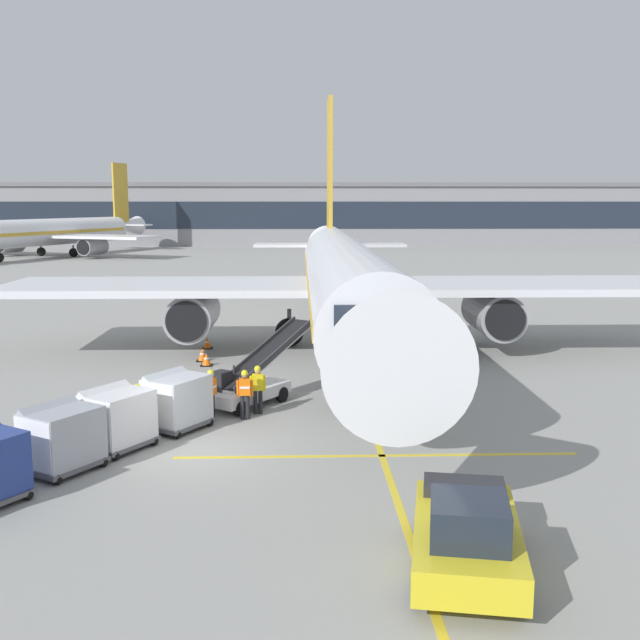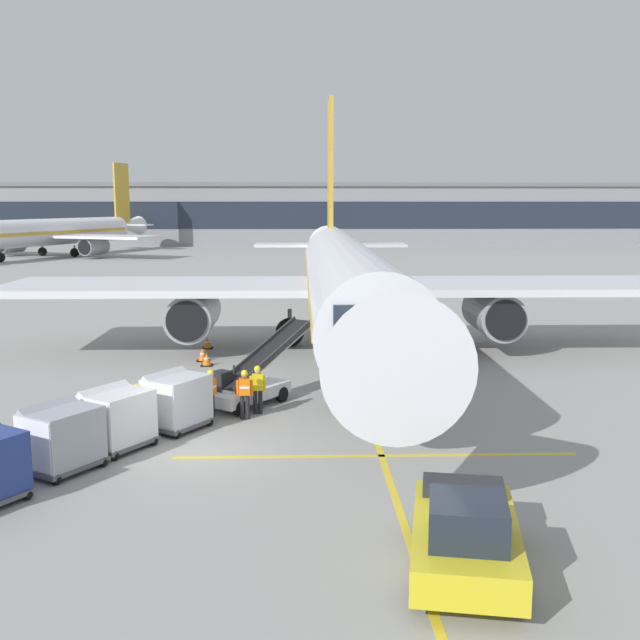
{
  "view_description": "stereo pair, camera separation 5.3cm",
  "coord_description": "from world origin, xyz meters",
  "px_view_note": "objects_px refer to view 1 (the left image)",
  "views": [
    {
      "loc": [
        3.2,
        -21.4,
        7.41
      ],
      "look_at": [
        4.06,
        6.07,
        3.07
      ],
      "focal_mm": 41.74,
      "sensor_mm": 36.0,
      "label": 1
    },
    {
      "loc": [
        3.26,
        -21.41,
        7.41
      ],
      "look_at": [
        4.06,
        6.07,
        3.07
      ],
      "focal_mm": 41.74,
      "sensor_mm": 36.0,
      "label": 2
    }
  ],
  "objects_px": {
    "safety_cone_engine_keepout": "(202,355)",
    "distant_airplane": "(52,232)",
    "baggage_cart_lead": "(176,400)",
    "ground_crew_wingwalker": "(258,386)",
    "baggage_cart_third": "(61,436)",
    "parked_airplane": "(343,277)",
    "safety_cone_wingtip": "(207,343)",
    "baggage_cart_second": "(116,417)",
    "ground_crew_marshaller": "(245,391)",
    "ground_crew_by_carts": "(211,391)",
    "safety_cone_nose_mark": "(206,360)",
    "ground_crew_by_loader": "(138,407)",
    "pushback_tug": "(467,534)",
    "belt_loader": "(250,382)"
  },
  "relations": [
    {
      "from": "ground_crew_wingwalker",
      "to": "distant_airplane",
      "type": "relative_size",
      "value": 0.04
    },
    {
      "from": "belt_loader",
      "to": "baggage_cart_third",
      "type": "distance_m",
      "value": 8.41
    },
    {
      "from": "ground_crew_by_carts",
      "to": "belt_loader",
      "type": "bearing_deg",
      "value": 57.64
    },
    {
      "from": "safety_cone_engine_keepout",
      "to": "distant_airplane",
      "type": "bearing_deg",
      "value": 112.8
    },
    {
      "from": "pushback_tug",
      "to": "safety_cone_wingtip",
      "type": "height_order",
      "value": "pushback_tug"
    },
    {
      "from": "safety_cone_nose_mark",
      "to": "ground_crew_wingwalker",
      "type": "bearing_deg",
      "value": -70.74
    },
    {
      "from": "ground_crew_marshaller",
      "to": "safety_cone_engine_keepout",
      "type": "relative_size",
      "value": 2.81
    },
    {
      "from": "belt_loader",
      "to": "baggage_cart_third",
      "type": "xyz_separation_m",
      "value": [
        -4.83,
        -6.89,
        0.15
      ]
    },
    {
      "from": "parked_airplane",
      "to": "distant_airplane",
      "type": "bearing_deg",
      "value": 118.31
    },
    {
      "from": "ground_crew_wingwalker",
      "to": "safety_cone_wingtip",
      "type": "relative_size",
      "value": 2.87
    },
    {
      "from": "safety_cone_engine_keepout",
      "to": "safety_cone_nose_mark",
      "type": "height_order",
      "value": "safety_cone_engine_keepout"
    },
    {
      "from": "pushback_tug",
      "to": "safety_cone_nose_mark",
      "type": "height_order",
      "value": "pushback_tug"
    },
    {
      "from": "parked_airplane",
      "to": "ground_crew_marshaller",
      "type": "relative_size",
      "value": 25.02
    },
    {
      "from": "ground_crew_by_carts",
      "to": "safety_cone_engine_keepout",
      "type": "xyz_separation_m",
      "value": [
        -1.51,
        9.58,
        -0.7
      ]
    },
    {
      "from": "baggage_cart_second",
      "to": "ground_crew_by_loader",
      "type": "height_order",
      "value": "baggage_cart_second"
    },
    {
      "from": "baggage_cart_second",
      "to": "safety_cone_engine_keepout",
      "type": "distance_m",
      "value": 12.72
    },
    {
      "from": "ground_crew_wingwalker",
      "to": "baggage_cart_third",
      "type": "bearing_deg",
      "value": -132.97
    },
    {
      "from": "baggage_cart_lead",
      "to": "ground_crew_by_carts",
      "type": "xyz_separation_m",
      "value": [
        1.03,
        1.11,
        -0.0
      ]
    },
    {
      "from": "ground_crew_by_loader",
      "to": "ground_crew_by_carts",
      "type": "bearing_deg",
      "value": 42.61
    },
    {
      "from": "parked_airplane",
      "to": "baggage_cart_lead",
      "type": "relative_size",
      "value": 16.07
    },
    {
      "from": "safety_cone_engine_keepout",
      "to": "baggage_cart_lead",
      "type": "bearing_deg",
      "value": -87.41
    },
    {
      "from": "parked_airplane",
      "to": "safety_cone_wingtip",
      "type": "bearing_deg",
      "value": 176.34
    },
    {
      "from": "parked_airplane",
      "to": "safety_cone_engine_keepout",
      "type": "bearing_deg",
      "value": -158.81
    },
    {
      "from": "baggage_cart_third",
      "to": "ground_crew_by_loader",
      "type": "xyz_separation_m",
      "value": [
        1.49,
        3.01,
        -0.0
      ]
    },
    {
      "from": "pushback_tug",
      "to": "ground_crew_by_carts",
      "type": "xyz_separation_m",
      "value": [
        -6.38,
        11.03,
        0.17
      ]
    },
    {
      "from": "belt_loader",
      "to": "baggage_cart_second",
      "type": "xyz_separation_m",
      "value": [
        -3.75,
        -5.03,
        0.15
      ]
    },
    {
      "from": "baggage_cart_second",
      "to": "safety_cone_wingtip",
      "type": "distance_m",
      "value": 15.8
    },
    {
      "from": "ground_crew_marshaller",
      "to": "distant_airplane",
      "type": "relative_size",
      "value": 0.04
    },
    {
      "from": "ground_crew_by_loader",
      "to": "safety_cone_wingtip",
      "type": "relative_size",
      "value": 2.87
    },
    {
      "from": "ground_crew_marshaller",
      "to": "safety_cone_engine_keepout",
      "type": "distance_m",
      "value": 10.03
    },
    {
      "from": "baggage_cart_lead",
      "to": "baggage_cart_second",
      "type": "relative_size",
      "value": 1.0
    },
    {
      "from": "ground_crew_marshaller",
      "to": "safety_cone_nose_mark",
      "type": "bearing_deg",
      "value": 105.35
    },
    {
      "from": "baggage_cart_third",
      "to": "distant_airplane",
      "type": "height_order",
      "value": "distant_airplane"
    },
    {
      "from": "baggage_cart_second",
      "to": "ground_crew_wingwalker",
      "type": "height_order",
      "value": "baggage_cart_second"
    },
    {
      "from": "ground_crew_by_carts",
      "to": "safety_cone_engine_keepout",
      "type": "height_order",
      "value": "ground_crew_by_carts"
    },
    {
      "from": "parked_airplane",
      "to": "safety_cone_engine_keepout",
      "type": "height_order",
      "value": "parked_airplane"
    },
    {
      "from": "distant_airplane",
      "to": "ground_crew_marshaller",
      "type": "bearing_deg",
      "value": -68.05
    },
    {
      "from": "parked_airplane",
      "to": "ground_crew_wingwalker",
      "type": "distance_m",
      "value": 12.5
    },
    {
      "from": "baggage_cart_third",
      "to": "safety_cone_nose_mark",
      "type": "height_order",
      "value": "baggage_cart_third"
    },
    {
      "from": "baggage_cart_second",
      "to": "ground_crew_marshaller",
      "type": "relative_size",
      "value": 1.56
    },
    {
      "from": "baggage_cart_third",
      "to": "safety_cone_wingtip",
      "type": "relative_size",
      "value": 4.47
    },
    {
      "from": "baggage_cart_lead",
      "to": "safety_cone_engine_keepout",
      "type": "distance_m",
      "value": 10.73
    },
    {
      "from": "safety_cone_wingtip",
      "to": "safety_cone_nose_mark",
      "type": "xyz_separation_m",
      "value": [
        0.45,
        -4.12,
        -0.0
      ]
    },
    {
      "from": "belt_loader",
      "to": "ground_crew_by_loader",
      "type": "height_order",
      "value": "belt_loader"
    },
    {
      "from": "ground_crew_wingwalker",
      "to": "safety_cone_engine_keepout",
      "type": "relative_size",
      "value": 2.81
    },
    {
      "from": "ground_crew_by_carts",
      "to": "ground_crew_wingwalker",
      "type": "distance_m",
      "value": 1.69
    },
    {
      "from": "baggage_cart_lead",
      "to": "baggage_cart_third",
      "type": "bearing_deg",
      "value": -123.82
    },
    {
      "from": "ground_crew_by_carts",
      "to": "ground_crew_marshaller",
      "type": "height_order",
      "value": "same"
    },
    {
      "from": "parked_airplane",
      "to": "safety_cone_engine_keepout",
      "type": "relative_size",
      "value": 70.37
    },
    {
      "from": "ground_crew_by_carts",
      "to": "ground_crew_wingwalker",
      "type": "xyz_separation_m",
      "value": [
        1.58,
        0.61,
        0.0
      ]
    }
  ]
}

